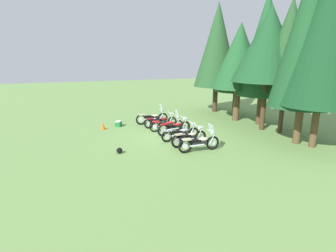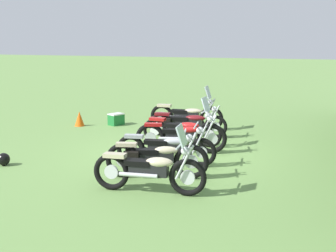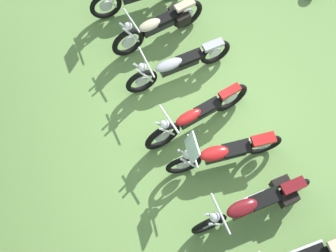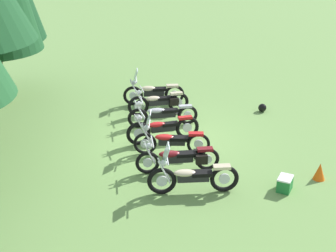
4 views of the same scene
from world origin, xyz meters
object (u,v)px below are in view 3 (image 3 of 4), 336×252
object	(u,v)px
motorcycle_2	(223,153)
motorcycle_4	(178,65)
motorcycle_3	(197,116)
motorcycle_5	(160,25)
motorcycle_1	(255,204)

from	to	relation	value
motorcycle_2	motorcycle_4	world-z (taller)	motorcycle_2
motorcycle_2	motorcycle_3	bearing A→B (deg)	-73.17
motorcycle_2	motorcycle_5	xyz separation A→B (m)	(3.16, 0.10, -0.00)
motorcycle_5	motorcycle_3	bearing A→B (deg)	78.70
motorcycle_3	motorcycle_4	size ratio (longest dim) A/B	0.98
motorcycle_1	motorcycle_3	xyz separation A→B (m)	(1.95, 0.32, 0.02)
motorcycle_2	motorcycle_5	size ratio (longest dim) A/B	1.03
motorcycle_1	motorcycle_4	world-z (taller)	motorcycle_4
motorcycle_4	motorcycle_1	bearing A→B (deg)	90.09
motorcycle_1	motorcycle_2	distance (m)	1.08
motorcycle_3	motorcycle_5	distance (m)	2.27
motorcycle_3	motorcycle_2	bearing A→B (deg)	89.84
motorcycle_1	motorcycle_2	bearing A→B (deg)	-83.98
motorcycle_4	motorcycle_2	bearing A→B (deg)	88.19
motorcycle_4	motorcycle_5	bearing A→B (deg)	-93.03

